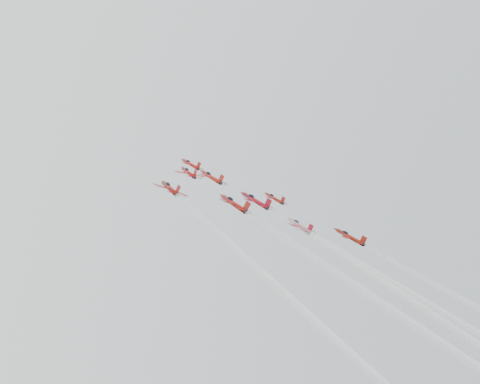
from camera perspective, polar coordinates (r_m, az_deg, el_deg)
jet_lead at (r=175.15m, az=-5.30°, el=2.99°), size 8.82×10.86×8.28m
jet_row2_left at (r=155.84m, az=-5.52°, el=2.10°), size 9.26×11.40×8.69m
jet_row2_center at (r=163.06m, az=-3.09°, el=1.62°), size 10.31×12.69×9.68m
jet_row2_right at (r=168.53m, az=3.67°, el=-0.66°), size 8.50×10.45×7.97m
jet_center at (r=112.24m, az=14.79°, el=-9.30°), size 10.57×93.08×69.90m
jet_rear_farleft at (r=86.88m, az=2.75°, el=-8.18°), size 8.91×78.43×58.90m
jet_rear_left at (r=94.85m, az=13.82°, el=-11.23°), size 10.48×92.28×69.30m
jet_rear_right at (r=109.02m, az=19.17°, el=-11.46°), size 8.78×77.29×58.05m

